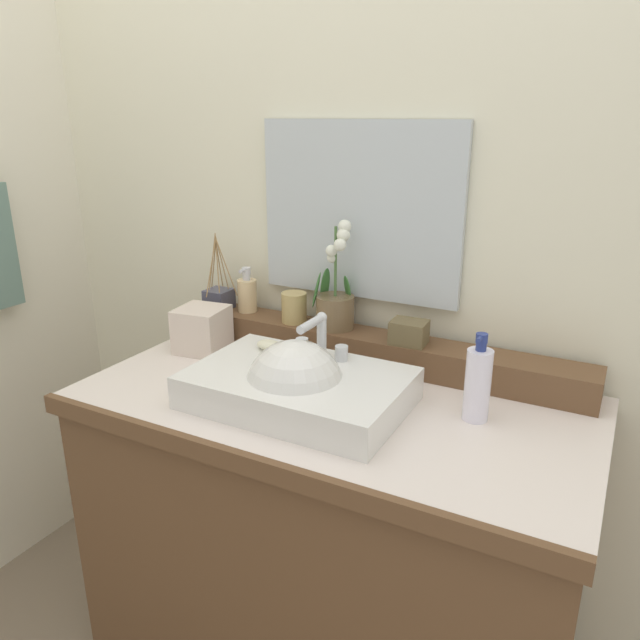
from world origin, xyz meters
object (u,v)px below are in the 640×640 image
(soap_dispenser, at_px, (247,294))
(tumbler_cup, at_px, (294,307))
(reed_diffuser, at_px, (219,298))
(trinket_box, at_px, (409,332))
(potted_plant, at_px, (335,300))
(tissue_box, at_px, (202,329))
(soap_bar, at_px, (269,345))
(sink_basin, at_px, (297,388))
(lotion_bottle, at_px, (478,383))

(soap_dispenser, bearing_deg, tumbler_cup, -6.68)
(soap_dispenser, height_order, reed_diffuser, reed_diffuser)
(trinket_box, bearing_deg, soap_dispenser, 173.56)
(tumbler_cup, bearing_deg, reed_diffuser, 179.63)
(reed_diffuser, bearing_deg, potted_plant, 1.39)
(tumbler_cup, xyz_separation_m, tissue_box, (-0.22, -0.14, -0.06))
(soap_bar, height_order, soap_dispenser, soap_dispenser)
(trinket_box, bearing_deg, potted_plant, 171.47)
(tumbler_cup, height_order, trinket_box, tumbler_cup)
(potted_plant, relative_size, tissue_box, 2.30)
(reed_diffuser, height_order, tissue_box, reed_diffuser)
(reed_diffuser, distance_m, tissue_box, 0.15)
(sink_basin, distance_m, tumbler_cup, 0.37)
(tumbler_cup, bearing_deg, lotion_bottle, -17.78)
(tumbler_cup, bearing_deg, soap_bar, -76.68)
(trinket_box, distance_m, lotion_bottle, 0.28)
(soap_bar, xyz_separation_m, tissue_box, (-0.27, 0.07, -0.03))
(sink_basin, distance_m, reed_diffuser, 0.55)
(tumbler_cup, bearing_deg, potted_plant, 5.12)
(sink_basin, relative_size, tissue_box, 3.81)
(sink_basin, xyz_separation_m, soap_bar, (-0.14, 0.10, 0.05))
(reed_diffuser, bearing_deg, tumbler_cup, -0.37)
(sink_basin, height_order, soap_dispenser, soap_dispenser)
(soap_dispenser, relative_size, lotion_bottle, 0.67)
(lotion_bottle, xyz_separation_m, tissue_box, (-0.79, 0.05, -0.02))
(sink_basin, bearing_deg, reed_diffuser, 145.61)
(soap_bar, distance_m, soap_dispenser, 0.32)
(trinket_box, bearing_deg, tumbler_cup, 175.25)
(potted_plant, distance_m, lotion_bottle, 0.49)
(reed_diffuser, bearing_deg, sink_basin, -34.39)
(tissue_box, bearing_deg, sink_basin, -22.62)
(lotion_bottle, bearing_deg, trinket_box, 142.18)
(soap_bar, relative_size, potted_plant, 0.23)
(lotion_bottle, bearing_deg, potted_plant, 156.46)
(sink_basin, xyz_separation_m, reed_diffuser, (-0.45, 0.31, 0.07))
(soap_bar, distance_m, potted_plant, 0.24)
(tumbler_cup, bearing_deg, soap_dispenser, 173.32)
(tumbler_cup, height_order, lotion_bottle, lotion_bottle)
(potted_plant, distance_m, soap_dispenser, 0.30)
(potted_plant, bearing_deg, soap_dispenser, 178.23)
(potted_plant, xyz_separation_m, tumbler_cup, (-0.12, -0.01, -0.04))
(reed_diffuser, height_order, trinket_box, reed_diffuser)
(sink_basin, distance_m, soap_bar, 0.17)
(potted_plant, bearing_deg, soap_bar, -108.76)
(soap_bar, xyz_separation_m, reed_diffuser, (-0.31, 0.21, 0.02))
(tissue_box, bearing_deg, soap_bar, -14.95)
(reed_diffuser, relative_size, lotion_bottle, 1.15)
(soap_dispenser, relative_size, tumbler_cup, 1.57)
(tumbler_cup, distance_m, tissue_box, 0.27)
(trinket_box, bearing_deg, reed_diffuser, 175.80)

